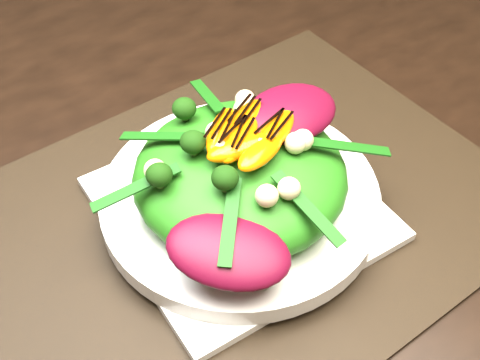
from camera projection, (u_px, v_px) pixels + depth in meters
dining_table at (33, 182)px, 0.67m from camera, size 1.60×0.90×0.75m
placemat at (240, 212)px, 0.61m from camera, size 0.52×0.40×0.00m
plate_base at (240, 208)px, 0.61m from camera, size 0.24×0.24×0.01m
salad_bowl at (240, 198)px, 0.60m from camera, size 0.33×0.33×0.02m
lettuce_mound at (240, 175)px, 0.58m from camera, size 0.24×0.24×0.07m
radicchio_leaf at (290, 113)px, 0.58m from camera, size 0.11×0.07×0.02m
orange_segment at (211, 136)px, 0.56m from camera, size 0.06×0.03×0.02m
broccoli_floret at (168, 152)px, 0.54m from camera, size 0.04×0.04×0.03m
macadamia_nut at (311, 155)px, 0.54m from camera, size 0.03×0.03×0.02m
balsamic_drizzle at (210, 129)px, 0.55m from camera, size 0.05×0.01×0.00m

